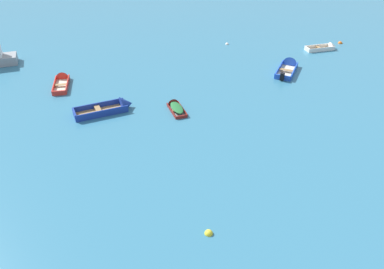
% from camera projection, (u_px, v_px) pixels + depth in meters
% --- Properties ---
extents(rowboat_blue_back_row_right, '(3.54, 4.38, 1.37)m').
position_uv_depth(rowboat_blue_back_row_right, '(289.00, 66.00, 36.50)').
color(rowboat_blue_back_row_right, beige).
rests_on(rowboat_blue_back_row_right, ground_plane).
extents(rowboat_deep_blue_cluster_outer, '(4.78, 2.46, 1.32)m').
position_uv_depth(rowboat_deep_blue_cluster_outer, '(115.00, 107.00, 29.60)').
color(rowboat_deep_blue_cluster_outer, '#99754C').
rests_on(rowboat_deep_blue_cluster_outer, ground_plane).
extents(rowboat_red_foreground_center, '(1.24, 3.87, 1.08)m').
position_uv_depth(rowboat_red_foreground_center, '(62.00, 80.00, 33.91)').
color(rowboat_red_foreground_center, beige).
rests_on(rowboat_red_foreground_center, ground_plane).
extents(rowboat_maroon_far_right, '(1.39, 2.83, 0.89)m').
position_uv_depth(rowboat_maroon_far_right, '(175.00, 106.00, 29.84)').
color(rowboat_maroon_far_right, gray).
rests_on(rowboat_maroon_far_right, ground_plane).
extents(rowboat_white_midfield_left, '(3.62, 1.38, 0.98)m').
position_uv_depth(rowboat_white_midfield_left, '(326.00, 47.00, 40.89)').
color(rowboat_white_midfield_left, '#99754C').
rests_on(rowboat_white_midfield_left, ground_plane).
extents(mooring_buoy_far_field, '(0.38, 0.38, 0.38)m').
position_uv_depth(mooring_buoy_far_field, '(227.00, 44.00, 42.25)').
color(mooring_buoy_far_field, silver).
rests_on(mooring_buoy_far_field, ground_plane).
extents(mooring_buoy_between_boats_left, '(0.47, 0.47, 0.47)m').
position_uv_depth(mooring_buoy_between_boats_left, '(340.00, 43.00, 42.54)').
color(mooring_buoy_between_boats_left, orange).
rests_on(mooring_buoy_between_boats_left, ground_plane).
extents(mooring_buoy_outer_edge, '(0.43, 0.43, 0.43)m').
position_uv_depth(mooring_buoy_outer_edge, '(209.00, 234.00, 19.08)').
color(mooring_buoy_outer_edge, yellow).
rests_on(mooring_buoy_outer_edge, ground_plane).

